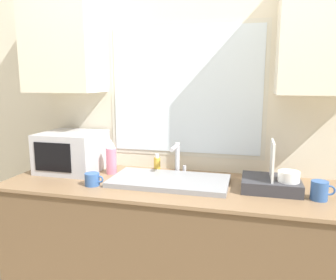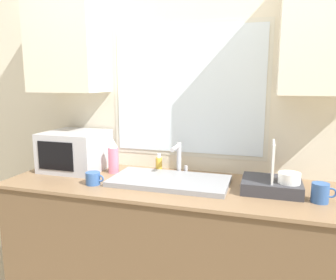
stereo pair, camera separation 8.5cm
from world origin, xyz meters
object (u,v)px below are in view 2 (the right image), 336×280
(microwave, at_px, (75,151))
(soap_bottle, at_px, (159,164))
(faucet, at_px, (179,156))
(spray_bottle, at_px, (113,157))
(mug_near_sink, at_px, (93,178))
(dish_rack, at_px, (273,183))

(microwave, relative_size, soap_bottle, 3.08)
(faucet, height_order, spray_bottle, spray_bottle)
(faucet, bearing_deg, mug_near_sink, -141.71)
(soap_bottle, distance_m, mug_near_sink, 0.48)
(microwave, height_order, mug_near_sink, microwave)
(mug_near_sink, bearing_deg, spray_bottle, 88.95)
(faucet, distance_m, soap_bottle, 0.16)
(faucet, xyz_separation_m, soap_bottle, (-0.15, 0.02, -0.07))
(spray_bottle, distance_m, soap_bottle, 0.32)
(microwave, bearing_deg, dish_rack, -4.12)
(spray_bottle, bearing_deg, microwave, 178.53)
(faucet, distance_m, microwave, 0.75)
(dish_rack, height_order, mug_near_sink, dish_rack)
(spray_bottle, relative_size, soap_bottle, 1.82)
(faucet, xyz_separation_m, microwave, (-0.74, -0.08, 0.01))
(microwave, distance_m, mug_near_sink, 0.42)
(faucet, bearing_deg, soap_bottle, 173.08)
(faucet, relative_size, soap_bottle, 1.63)
(soap_bottle, xyz_separation_m, mug_near_sink, (-0.30, -0.37, -0.02))
(faucet, bearing_deg, microwave, -174.24)
(spray_bottle, height_order, mug_near_sink, spray_bottle)
(microwave, height_order, soap_bottle, microwave)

